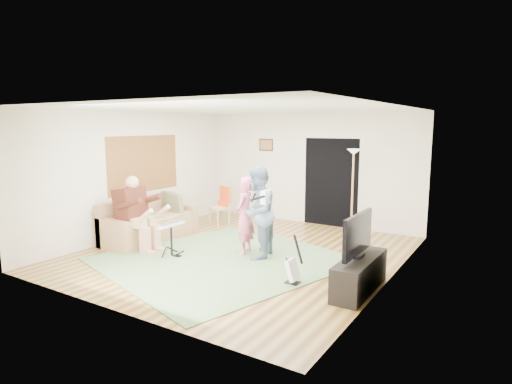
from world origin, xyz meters
TOP-DOWN VIEW (x-y plane):
  - floor at (0.00, 0.00)m, footprint 6.00×6.00m
  - walls at (0.00, 0.00)m, footprint 5.50×6.00m
  - ceiling at (0.00, 0.00)m, footprint 6.00×6.00m
  - window_blinds at (-2.74, 0.20)m, footprint 0.00×2.05m
  - doorway at (0.55, 2.99)m, footprint 2.10×0.00m
  - picture_frame at (-1.25, 2.99)m, footprint 0.42×0.03m
  - area_rug at (-0.05, -0.55)m, footprint 4.56×4.71m
  - sofa at (-2.30, -0.20)m, footprint 0.88×2.13m
  - drummer at (-1.86, -0.85)m, footprint 0.94×0.52m
  - drum_kit at (-1.00, -0.85)m, footprint 0.35×0.63m
  - singer at (0.06, -0.01)m, footprint 0.46×0.60m
  - microphone at (0.26, -0.01)m, footprint 0.06×0.06m
  - guitarist at (0.40, -0.09)m, footprint 0.82×0.95m
  - guitar_held at (0.60, -0.09)m, footprint 0.13×0.60m
  - guitar_spare at (1.55, -0.92)m, footprint 0.28×0.25m
  - torchiere_lamp at (1.28, 2.43)m, footprint 0.34×0.34m
  - dining_chair at (-1.77, 1.69)m, footprint 0.49×0.52m
  - tv_cabinet at (2.50, -0.65)m, footprint 0.40×1.40m
  - television at (2.45, -0.65)m, footprint 0.06×1.08m

SIDE VIEW (x-z plane):
  - floor at x=0.00m, z-range 0.00..0.00m
  - area_rug at x=-0.05m, z-range 0.00..0.02m
  - guitar_spare at x=1.55m, z-range -0.17..0.61m
  - tv_cabinet at x=2.50m, z-range 0.00..0.50m
  - drum_kit at x=-1.00m, z-range -0.04..0.60m
  - sofa at x=-2.30m, z-range -0.14..0.72m
  - dining_chair at x=-1.77m, z-range -0.13..0.79m
  - drummer at x=-1.86m, z-range -0.16..1.28m
  - singer at x=0.06m, z-range 0.00..1.46m
  - guitarist at x=0.40m, z-range 0.00..1.69m
  - television at x=2.45m, z-range 0.55..1.15m
  - doorway at x=0.55m, z-range 0.00..2.10m
  - microphone at x=0.26m, z-range 0.97..1.21m
  - guitar_held at x=0.60m, z-range 1.02..1.28m
  - torchiere_lamp at x=1.28m, z-range 0.35..2.25m
  - walls at x=0.00m, z-range 0.00..2.70m
  - window_blinds at x=-2.74m, z-range 0.53..2.58m
  - picture_frame at x=-1.25m, z-range 1.74..2.06m
  - ceiling at x=0.00m, z-range 2.70..2.70m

